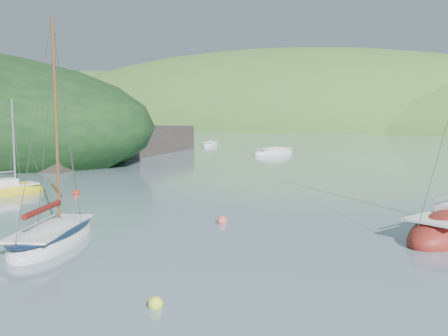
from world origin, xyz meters
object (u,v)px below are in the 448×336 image
at_px(sailboat_yellow, 6,192).
at_px(distant_sloop_a, 274,153).
at_px(daysailer_white, 52,238).
at_px(distant_sloop_c, 210,145).

bearing_deg(sailboat_yellow, distant_sloop_a, 100.09).
height_order(daysailer_white, distant_sloop_a, daysailer_white).
distance_m(daysailer_white, sailboat_yellow, 14.55).
bearing_deg(distant_sloop_a, daysailer_white, -57.09).
xyz_separation_m(daysailer_white, sailboat_yellow, (-12.33, 7.72, -0.06)).
xyz_separation_m(daysailer_white, distant_sloop_a, (-8.37, 46.15, -0.06)).
relative_size(sailboat_yellow, distant_sloop_a, 0.71).
relative_size(daysailer_white, sailboat_yellow, 1.45).
height_order(daysailer_white, distant_sloop_c, daysailer_white).
height_order(daysailer_white, sailboat_yellow, daysailer_white).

